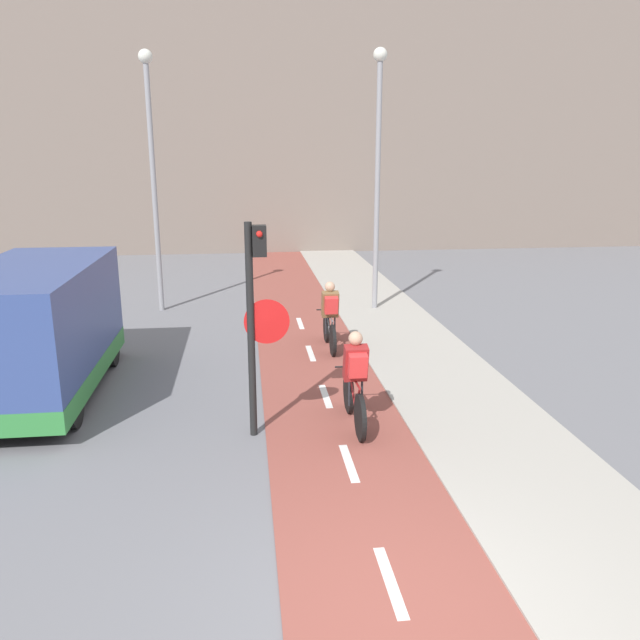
# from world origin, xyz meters

# --- Properties ---
(ground_plane) EXTENTS (120.00, 120.00, 0.00)m
(ground_plane) POSITION_xyz_m (0.00, 0.00, 0.00)
(ground_plane) COLOR slate
(bike_lane) EXTENTS (2.22, 60.00, 0.02)m
(bike_lane) POSITION_xyz_m (0.00, 0.01, 0.01)
(bike_lane) COLOR brown
(bike_lane) RESTS_ON ground_plane
(sidewalk_strip) EXTENTS (2.40, 60.00, 0.05)m
(sidewalk_strip) POSITION_xyz_m (2.31, 0.00, 0.03)
(sidewalk_strip) COLOR #A8A399
(sidewalk_strip) RESTS_ON ground_plane
(building_row_background) EXTENTS (60.00, 5.20, 11.87)m
(building_row_background) POSITION_xyz_m (0.00, 25.31, 5.95)
(building_row_background) COLOR slate
(building_row_background) RESTS_ON ground_plane
(traffic_light_pole) EXTENTS (0.67, 0.25, 3.23)m
(traffic_light_pole) POSITION_xyz_m (-1.20, 4.12, 2.00)
(traffic_light_pole) COLOR black
(traffic_light_pole) RESTS_ON ground_plane
(street_lamp_far) EXTENTS (0.36, 0.36, 6.73)m
(street_lamp_far) POSITION_xyz_m (-3.67, 12.48, 4.12)
(street_lamp_far) COLOR gray
(street_lamp_far) RESTS_ON ground_plane
(street_lamp_sidewalk) EXTENTS (0.36, 0.36, 6.79)m
(street_lamp_sidewalk) POSITION_xyz_m (2.20, 11.84, 4.15)
(street_lamp_sidewalk) COLOR gray
(street_lamp_sidewalk) RESTS_ON ground_plane
(cyclist_near) EXTENTS (0.46, 1.77, 1.55)m
(cyclist_near) POSITION_xyz_m (0.29, 4.22, 0.73)
(cyclist_near) COLOR black
(cyclist_near) RESTS_ON ground_plane
(cyclist_far) EXTENTS (0.46, 1.73, 1.52)m
(cyclist_far) POSITION_xyz_m (0.46, 8.30, 0.72)
(cyclist_far) COLOR black
(cyclist_far) RESTS_ON ground_plane
(van) EXTENTS (2.02, 4.67, 2.32)m
(van) POSITION_xyz_m (-4.98, 6.23, 1.14)
(van) COLOR #334784
(van) RESTS_ON ground_plane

